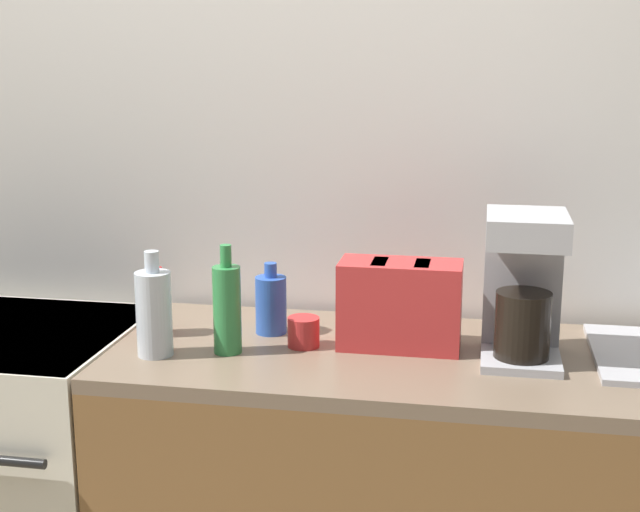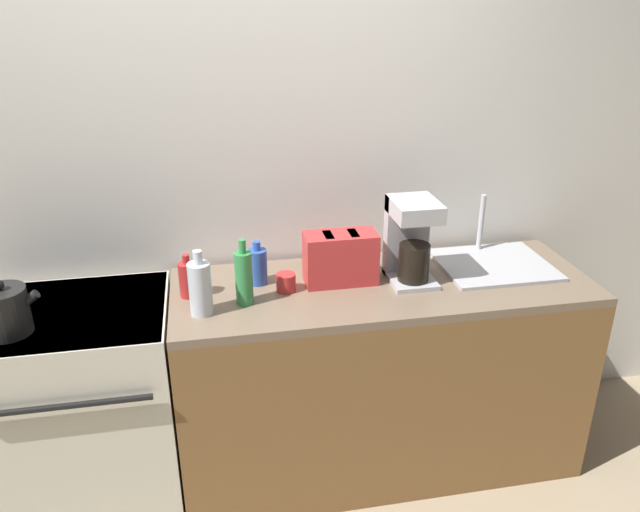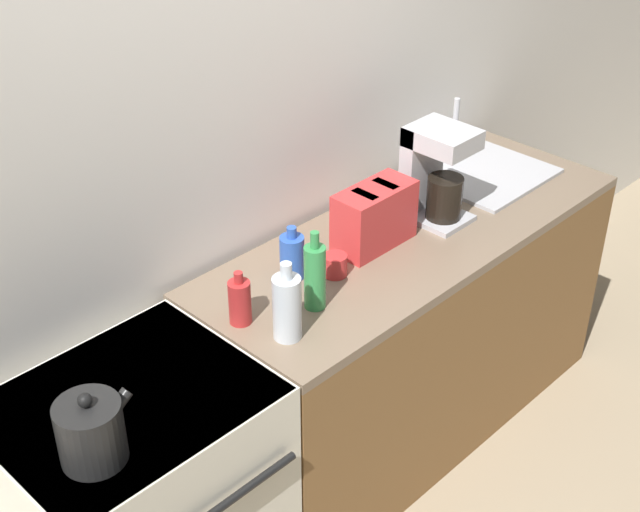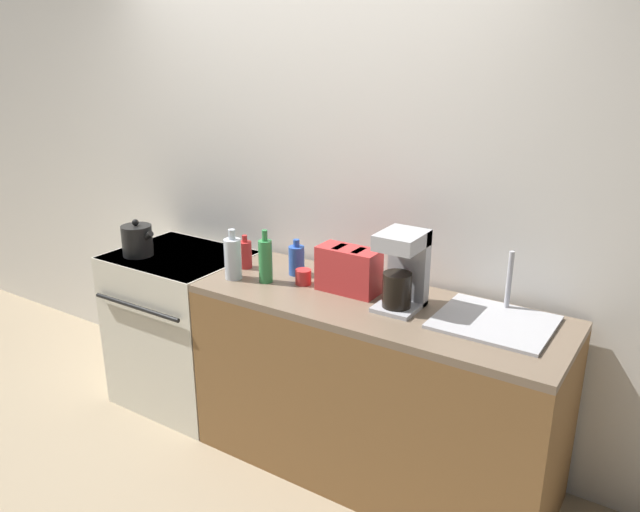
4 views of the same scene
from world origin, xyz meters
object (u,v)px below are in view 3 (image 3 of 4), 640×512
Objects in this scene: coffee_maker at (434,171)px; bottle_clear at (287,307)px; toaster at (374,216)px; kettle at (91,432)px; bottle_blue at (292,256)px; bottle_green at (315,276)px; bottle_red at (240,301)px; cup_red at (335,265)px.

coffee_maker is 1.38× the size of bottle_clear.
kettle is at bearing -171.74° from toaster.
toaster is 1.16× the size of bottle_clear.
toaster is at bearing 175.58° from coffee_maker.
bottle_green is at bearing -111.56° from bottle_blue.
bottle_red is at bearing -166.84° from bottle_blue.
bottle_green is (0.86, 0.07, 0.03)m from kettle.
coffee_maker is 1.90× the size of bottle_blue.
bottle_clear is at bearing -159.42° from cup_red.
bottle_clear is at bearing -163.79° from toaster.
bottle_red is 0.40m from cup_red.
toaster is at bearing -9.02° from bottle_blue.
coffee_maker is 0.55m from cup_red.
bottle_clear is (-0.24, -0.22, 0.03)m from bottle_blue.
toaster is 1.60× the size of bottle_blue.
bottle_clear is (0.69, 0.02, 0.02)m from kettle.
bottle_green reaches higher than bottle_blue.
bottle_clear reaches higher than cup_red.
cup_red is (0.17, 0.08, -0.08)m from bottle_green.
cup_red is at bearing 24.01° from bottle_green.
toaster reaches higher than bottle_red.
bottle_blue is 1.04× the size of bottle_red.
kettle is 0.59× the size of coffee_maker.
coffee_maker reaches higher than kettle.
kettle is 1.58m from coffee_maker.
bottle_green reaches higher than toaster.
bottle_blue is 0.73× the size of bottle_clear.
bottle_green is 1.44× the size of bottle_blue.
bottle_green is (-0.71, -0.09, -0.07)m from coffee_maker.
bottle_green is (-0.41, -0.12, 0.00)m from toaster.
cup_red is at bearing -41.60° from bottle_blue.
toaster is at bearing 8.26° from kettle.
toaster is 0.84× the size of coffee_maker.
kettle is 0.69m from bottle_clear.
toaster is at bearing 16.21° from bottle_clear.
toaster is 1.11× the size of bottle_green.
bottle_green is 0.25m from bottle_red.
bottle_blue is at bearing 13.16° from bottle_red.
coffee_maker is at bearing -0.65° from bottle_red.
cup_red is at bearing 20.58° from bottle_clear.
kettle is at bearing -165.53° from bottle_blue.
kettle is 1.13× the size of bottle_blue.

